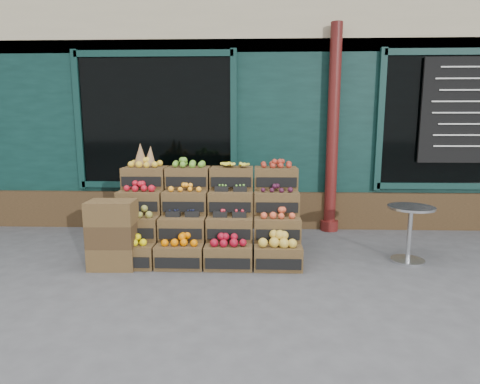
{
  "coord_description": "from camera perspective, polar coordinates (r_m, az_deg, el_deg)",
  "views": [
    {
      "loc": [
        -0.03,
        -4.3,
        1.71
      ],
      "look_at": [
        -0.2,
        0.7,
        0.85
      ],
      "focal_mm": 30.0,
      "sensor_mm": 36.0,
      "label": 1
    }
  ],
  "objects": [
    {
      "name": "crate_display",
      "position": [
        5.26,
        -4.57,
        -4.13
      ],
      "size": [
        2.33,
        1.13,
        1.46
      ],
      "rotation": [
        0.0,
        0.0,
        -0.0
      ],
      "color": "#503A1F",
      "rests_on": "ground"
    },
    {
      "name": "spare_crates",
      "position": [
        5.01,
        -17.64,
        -5.77
      ],
      "size": [
        0.55,
        0.39,
        0.81
      ],
      "rotation": [
        0.0,
        0.0,
        0.02
      ],
      "color": "#503A1F",
      "rests_on": "ground"
    },
    {
      "name": "bistro_table",
      "position": [
        5.4,
        23.0,
        -4.65
      ],
      "size": [
        0.56,
        0.56,
        0.71
      ],
      "rotation": [
        0.0,
        0.0,
        0.15
      ],
      "color": "silver",
      "rests_on": "ground"
    },
    {
      "name": "ground",
      "position": [
        4.63,
        2.22,
        -11.94
      ],
      "size": [
        60.0,
        60.0,
        0.0
      ],
      "primitive_type": "plane",
      "color": "#444446",
      "rests_on": "ground"
    },
    {
      "name": "shopkeeper",
      "position": [
        7.34,
        -6.49,
        4.91
      ],
      "size": [
        0.89,
        0.67,
        2.2
      ],
      "primitive_type": "imported",
      "rotation": [
        0.0,
        0.0,
        2.94
      ],
      "color": "#195A1F",
      "rests_on": "ground"
    },
    {
      "name": "shop_facade",
      "position": [
        9.44,
        2.22,
        13.91
      ],
      "size": [
        12.0,
        6.24,
        4.8
      ],
      "color": "black",
      "rests_on": "ground"
    }
  ]
}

